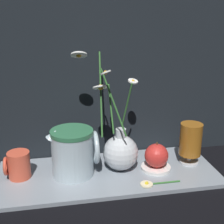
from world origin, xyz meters
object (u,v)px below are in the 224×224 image
object	(u,v)px
yellow_mug	(18,165)
tea_glass	(191,140)
orange_fruit	(156,155)
vase_with_flowers	(120,150)
ceramic_pitcher	(73,150)

from	to	relation	value
yellow_mug	tea_glass	world-z (taller)	tea_glass
tea_glass	orange_fruit	xyz separation A→B (m)	(-0.12, -0.02, -0.03)
vase_with_flowers	orange_fruit	xyz separation A→B (m)	(0.11, -0.02, -0.02)
yellow_mug	orange_fruit	distance (m)	0.42
vase_with_flowers	tea_glass	xyz separation A→B (m)	(0.23, -0.00, 0.01)
vase_with_flowers	ceramic_pitcher	xyz separation A→B (m)	(-0.14, -0.01, 0.01)
tea_glass	ceramic_pitcher	bearing A→B (deg)	-179.56
yellow_mug	tea_glass	xyz separation A→B (m)	(0.53, -0.01, 0.04)
tea_glass	orange_fruit	size ratio (longest dim) A/B	1.65
ceramic_pitcher	orange_fruit	size ratio (longest dim) A/B	1.88
yellow_mug	orange_fruit	xyz separation A→B (m)	(0.41, -0.03, 0.01)
vase_with_flowers	tea_glass	distance (m)	0.23
vase_with_flowers	ceramic_pitcher	size ratio (longest dim) A/B	2.40
orange_fruit	ceramic_pitcher	bearing A→B (deg)	175.82
ceramic_pitcher	tea_glass	xyz separation A→B (m)	(0.37, 0.00, 0.00)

